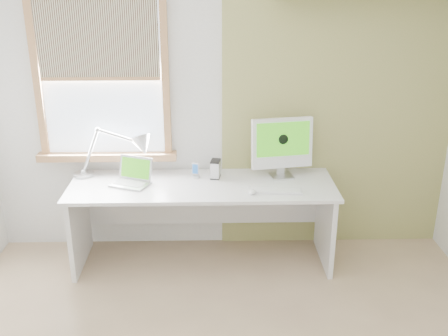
{
  "coord_description": "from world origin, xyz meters",
  "views": [
    {
      "loc": [
        -0.09,
        -2.63,
        2.42
      ],
      "look_at": [
        0.0,
        1.05,
        1.0
      ],
      "focal_mm": 42.22,
      "sensor_mm": 36.0,
      "label": 1
    }
  ],
  "objects_px": {
    "desk": "(203,202)",
    "external_drive": "(216,169)",
    "desk_lamp": "(132,149)",
    "imac": "(282,144)",
    "laptop": "(132,177)"
  },
  "relations": [
    {
      "from": "desk",
      "to": "external_drive",
      "type": "xyz_separation_m",
      "value": [
        0.11,
        0.09,
        0.27
      ]
    },
    {
      "from": "external_drive",
      "to": "desk_lamp",
      "type": "bearing_deg",
      "value": 170.5
    },
    {
      "from": "external_drive",
      "to": "imac",
      "type": "height_order",
      "value": "imac"
    },
    {
      "from": "imac",
      "to": "laptop",
      "type": "bearing_deg",
      "value": -174.08
    },
    {
      "from": "desk",
      "to": "desk_lamp",
      "type": "distance_m",
      "value": 0.76
    },
    {
      "from": "desk_lamp",
      "to": "imac",
      "type": "height_order",
      "value": "imac"
    },
    {
      "from": "laptop",
      "to": "imac",
      "type": "xyz_separation_m",
      "value": [
        1.25,
        0.13,
        0.23
      ]
    },
    {
      "from": "laptop",
      "to": "desk_lamp",
      "type": "bearing_deg",
      "value": 97.27
    },
    {
      "from": "desk_lamp",
      "to": "external_drive",
      "type": "height_order",
      "value": "desk_lamp"
    },
    {
      "from": "laptop",
      "to": "external_drive",
      "type": "relative_size",
      "value": 2.35
    },
    {
      "from": "imac",
      "to": "desk_lamp",
      "type": "bearing_deg",
      "value": 175.63
    },
    {
      "from": "imac",
      "to": "desk",
      "type": "bearing_deg",
      "value": -170.92
    },
    {
      "from": "desk_lamp",
      "to": "external_drive",
      "type": "distance_m",
      "value": 0.74
    },
    {
      "from": "external_drive",
      "to": "imac",
      "type": "bearing_deg",
      "value": 2.29
    },
    {
      "from": "desk_lamp",
      "to": "laptop",
      "type": "bearing_deg",
      "value": -82.73
    }
  ]
}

